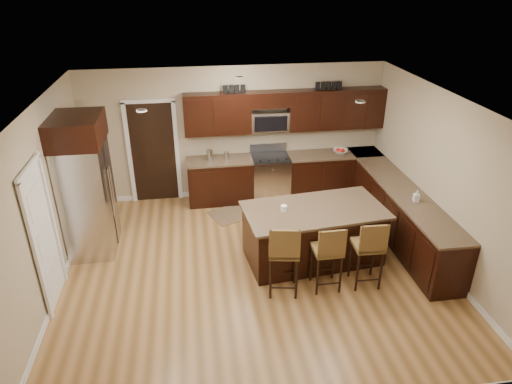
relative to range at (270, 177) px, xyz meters
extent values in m
plane|color=#A17340|center=(-0.68, -2.45, -0.47)|extent=(6.00, 6.00, 0.00)
plane|color=silver|center=(-0.68, -2.45, 2.23)|extent=(6.00, 6.00, 0.00)
plane|color=tan|center=(-0.68, 0.30, 0.88)|extent=(6.00, 0.00, 6.00)
plane|color=tan|center=(-3.68, -2.45, 0.88)|extent=(0.00, 5.50, 5.50)
plane|color=tan|center=(2.32, -2.45, 0.88)|extent=(0.00, 5.50, 5.50)
cube|color=black|center=(-1.03, 0.00, -0.03)|extent=(1.30, 0.60, 0.88)
cube|color=black|center=(1.35, 0.00, -0.03)|extent=(1.94, 0.60, 0.88)
cube|color=black|center=(2.02, -1.98, -0.03)|extent=(0.60, 3.35, 0.88)
cube|color=brown|center=(-1.03, 0.00, 0.43)|extent=(1.30, 0.63, 0.04)
cube|color=brown|center=(1.35, 0.00, 0.43)|extent=(1.94, 0.63, 0.04)
cube|color=brown|center=(2.02, -1.98, 0.43)|extent=(0.63, 3.35, 0.04)
cube|color=black|center=(-1.03, 0.13, 1.35)|extent=(1.30, 0.33, 0.80)
cube|color=black|center=(1.35, 0.13, 1.35)|extent=(1.94, 0.33, 0.80)
cube|color=black|center=(0.00, 0.13, 1.60)|extent=(0.76, 0.33, 0.30)
cube|color=silver|center=(0.00, 0.00, -0.02)|extent=(0.76, 0.64, 0.90)
cube|color=black|center=(0.00, 0.00, 0.44)|extent=(0.76, 0.60, 0.03)
cube|color=black|center=(0.00, -0.30, -0.02)|extent=(0.65, 0.01, 0.45)
cube|color=silver|center=(0.00, 0.27, 0.55)|extent=(0.76, 0.05, 0.18)
cube|color=silver|center=(0.00, 0.15, 1.15)|extent=(0.76, 0.31, 0.40)
cube|color=black|center=(-2.33, 0.28, 0.56)|extent=(0.85, 0.03, 2.06)
cube|color=white|center=(-3.66, -2.75, 0.55)|extent=(0.03, 0.80, 2.04)
cube|color=black|center=(0.31, -2.29, -0.03)|extent=(2.23, 1.29, 0.88)
cube|color=brown|center=(0.31, -2.29, 0.43)|extent=(2.34, 1.40, 0.04)
cube|color=black|center=(0.31, -2.29, -0.43)|extent=(2.14, 1.20, 0.09)
cube|color=brown|center=(-0.35, -3.07, 0.23)|extent=(0.50, 0.50, 0.06)
cube|color=brown|center=(-0.38, -3.26, 0.46)|extent=(0.44, 0.11, 0.47)
cylinder|color=black|center=(-0.53, -3.25, -0.13)|extent=(0.04, 0.04, 0.67)
cylinder|color=black|center=(-0.16, -3.25, -0.13)|extent=(0.04, 0.04, 0.67)
cylinder|color=black|center=(-0.53, -2.88, -0.13)|extent=(0.04, 0.04, 0.67)
cylinder|color=black|center=(-0.16, -2.88, -0.13)|extent=(0.04, 0.04, 0.67)
cube|color=brown|center=(0.30, -3.07, 0.19)|extent=(0.41, 0.41, 0.06)
cube|color=brown|center=(0.31, -3.25, 0.40)|extent=(0.41, 0.04, 0.44)
cylinder|color=black|center=(0.13, -3.24, -0.16)|extent=(0.03, 0.03, 0.63)
cylinder|color=black|center=(0.48, -3.24, -0.16)|extent=(0.03, 0.03, 0.63)
cylinder|color=black|center=(0.13, -2.89, -0.16)|extent=(0.03, 0.03, 0.63)
cylinder|color=black|center=(0.48, -2.89, -0.16)|extent=(0.03, 0.03, 0.63)
cube|color=brown|center=(0.92, -3.07, 0.21)|extent=(0.43, 0.43, 0.06)
cube|color=brown|center=(0.92, -3.26, 0.43)|extent=(0.42, 0.05, 0.45)
cylinder|color=black|center=(0.74, -3.25, -0.15)|extent=(0.04, 0.04, 0.65)
cylinder|color=black|center=(1.10, -3.25, -0.15)|extent=(0.04, 0.04, 0.65)
cylinder|color=black|center=(0.74, -2.89, -0.15)|extent=(0.04, 0.04, 0.65)
cylinder|color=black|center=(1.10, -2.89, -0.15)|extent=(0.04, 0.04, 0.65)
cube|color=silver|center=(-3.30, -1.45, 0.49)|extent=(0.72, 0.96, 1.92)
cube|color=black|center=(-2.94, -1.45, 0.49)|extent=(0.01, 0.02, 1.82)
cylinder|color=silver|center=(-2.91, -1.53, 0.58)|extent=(0.02, 0.02, 0.85)
cylinder|color=silver|center=(-2.91, -1.37, 0.58)|extent=(0.02, 0.02, 0.85)
cube|color=black|center=(-3.30, -1.45, 1.66)|extent=(0.78, 1.02, 0.43)
cube|color=brown|center=(-0.77, -0.57, -0.47)|extent=(1.19, 1.02, 0.01)
imported|color=silver|center=(1.46, 0.00, 0.49)|extent=(0.39, 0.39, 0.07)
imported|color=#B2B2B2|center=(2.02, -2.27, 0.55)|extent=(0.10, 0.10, 0.20)
cylinder|color=silver|center=(-1.22, 0.00, 0.56)|extent=(0.12, 0.12, 0.22)
cylinder|color=silver|center=(-0.89, 0.00, 0.52)|extent=(0.11, 0.11, 0.15)
cylinder|color=white|center=(-0.19, -2.29, 0.50)|extent=(0.10, 0.10, 0.10)
camera|label=1|loc=(-1.55, -8.45, 3.91)|focal=32.00mm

